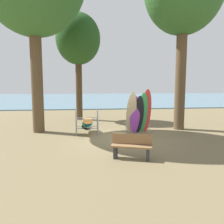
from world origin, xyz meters
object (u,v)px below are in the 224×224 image
at_px(tree_mid_behind, 78,40).
at_px(park_bench, 132,146).
at_px(leaning_board_pile, 139,114).
at_px(board_storage_rack, 87,123).

height_order(tree_mid_behind, park_bench, tree_mid_behind).
relative_size(tree_mid_behind, leaning_board_pile, 3.22).
xyz_separation_m(leaning_board_pile, board_storage_rack, (-2.64, 0.26, -0.51)).
relative_size(board_storage_rack, park_bench, 1.46).
relative_size(tree_mid_behind, park_bench, 5.15).
bearing_deg(park_bench, leaning_board_pile, 73.37).
height_order(leaning_board_pile, park_bench, leaning_board_pile).
xyz_separation_m(tree_mid_behind, board_storage_rack, (0.55, -4.93, -5.08)).
relative_size(leaning_board_pile, park_bench, 1.60).
bearing_deg(leaning_board_pile, tree_mid_behind, 121.56).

